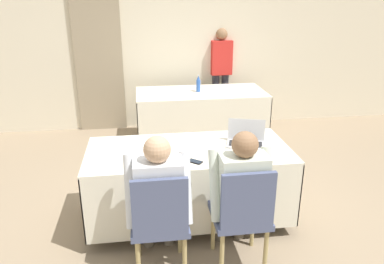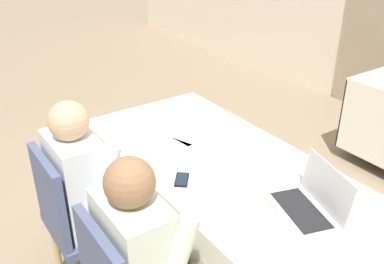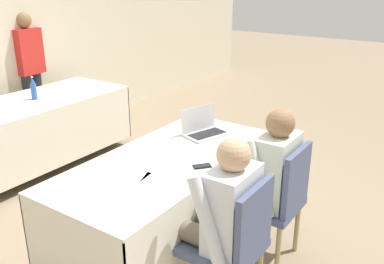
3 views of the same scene
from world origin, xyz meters
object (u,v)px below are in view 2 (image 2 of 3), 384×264
at_px(laptop, 308,204).
at_px(person_checkered_shirt, 92,186).
at_px(cell_phone, 182,180).
at_px(chair_near_left, 77,217).
at_px(person_white_shirt, 152,257).

relative_size(laptop, person_checkered_shirt, 0.35).
distance_m(cell_phone, chair_near_left, 0.62).
bearing_deg(person_checkered_shirt, person_white_shirt, -180.00).
bearing_deg(person_white_shirt, laptop, -108.89).
relative_size(laptop, chair_near_left, 0.45).
distance_m(laptop, person_checkered_shirt, 1.12).
relative_size(cell_phone, person_white_shirt, 0.12).
relative_size(laptop, cell_phone, 2.96).
bearing_deg(chair_near_left, laptop, -138.09).
bearing_deg(cell_phone, person_checkered_shirt, 175.83).
bearing_deg(chair_near_left, cell_phone, -126.48).
bearing_deg(cell_phone, chair_near_left, -176.91).
bearing_deg(person_checkered_shirt, cell_phone, -133.74).
distance_m(laptop, person_white_shirt, 0.73).
bearing_deg(chair_near_left, person_checkered_shirt, -90.00).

